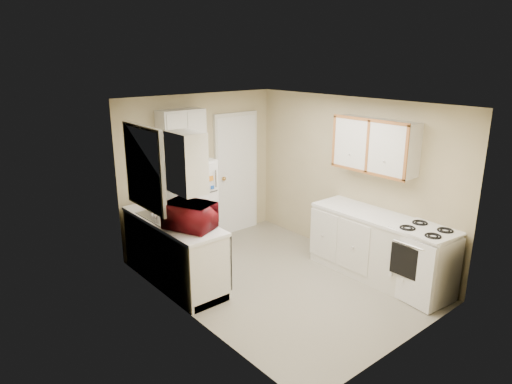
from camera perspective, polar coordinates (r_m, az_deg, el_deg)
floor at (r=6.37m, az=2.93°, el=-10.97°), size 3.80×3.80×0.00m
ceiling at (r=5.67m, az=3.29°, el=11.04°), size 3.80×3.80×0.00m
wall_left at (r=5.11m, az=-8.53°, el=-3.60°), size 3.80×3.80×0.00m
wall_right at (r=6.90m, az=11.67°, el=1.62°), size 3.80×3.80×0.00m
wall_back at (r=7.36m, az=-6.99°, el=2.79°), size 2.80×2.80×0.00m
wall_front at (r=4.78m, az=18.82°, el=-5.81°), size 2.80×2.80×0.00m
left_counter at (r=6.25m, az=-10.23°, el=-7.20°), size 0.60×1.80×0.90m
dishwasher at (r=5.91m, az=-4.85°, el=-8.03°), size 0.03×0.58×0.72m
sink at (r=6.23m, az=-11.11°, el=-3.30°), size 0.54×0.74×0.16m
microwave at (r=5.68m, az=-8.23°, el=-3.08°), size 0.68×0.55×0.40m
soap_bottle at (r=6.39m, az=-12.77°, el=-1.54°), size 0.12×0.12×0.21m
window_blinds at (r=5.90m, az=-13.71°, el=2.94°), size 0.10×0.98×1.08m
upper_cabinet_left at (r=5.20m, az=-8.68°, el=3.64°), size 0.30×0.45×0.70m
refrigerator at (r=6.98m, az=-8.14°, el=-1.95°), size 0.67×0.66×1.49m
cabinet_over_fridge at (r=6.88m, az=-9.36°, el=8.50°), size 0.70×0.30×0.40m
interior_door at (r=7.76m, az=-2.45°, el=2.26°), size 0.86×0.06×2.08m
right_counter at (r=6.47m, az=15.13°, el=-6.71°), size 0.60×2.00×0.90m
stove at (r=6.15m, az=20.05°, el=-8.62°), size 0.65×0.77×0.87m
upper_cabinet_right at (r=6.36m, az=14.64°, el=5.69°), size 0.30×1.20×0.70m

